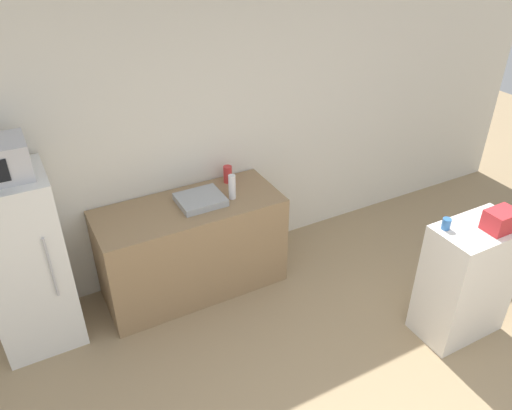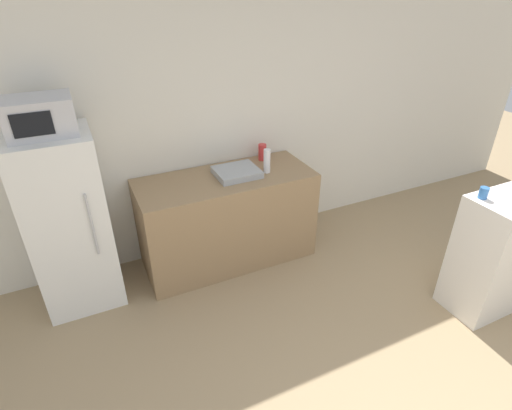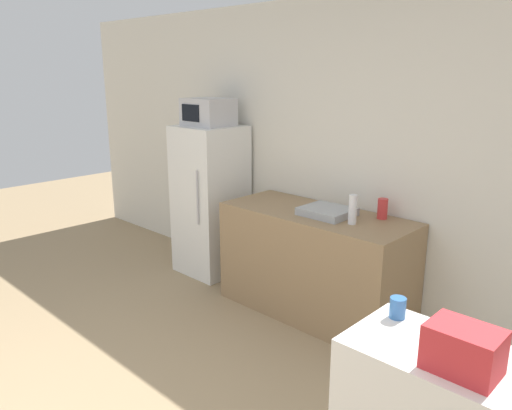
# 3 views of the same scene
# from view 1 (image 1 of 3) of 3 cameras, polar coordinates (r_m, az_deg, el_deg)

# --- Properties ---
(wall_back) EXTENTS (8.00, 0.06, 2.60)m
(wall_back) POSITION_cam_1_polar(r_m,az_deg,el_deg) (4.48, -7.23, 7.37)
(wall_back) COLOR silver
(wall_back) RESTS_ON ground_plane
(refrigerator) EXTENTS (0.60, 0.60, 1.49)m
(refrigerator) POSITION_cam_1_polar(r_m,az_deg,el_deg) (4.22, -24.88, -6.10)
(refrigerator) COLOR white
(refrigerator) RESTS_ON ground_plane
(counter) EXTENTS (1.62, 0.67, 0.89)m
(counter) POSITION_cam_1_polar(r_m,az_deg,el_deg) (4.54, -7.32, -4.83)
(counter) COLOR #937551
(counter) RESTS_ON ground_plane
(sink_basin) EXTENTS (0.39, 0.34, 0.06)m
(sink_basin) POSITION_cam_1_polar(r_m,az_deg,el_deg) (4.30, -6.37, 0.61)
(sink_basin) COLOR #9EA3A8
(sink_basin) RESTS_ON counter
(bottle_tall) EXTENTS (0.06, 0.06, 0.23)m
(bottle_tall) POSITION_cam_1_polar(r_m,az_deg,el_deg) (4.31, -2.75, 2.08)
(bottle_tall) COLOR silver
(bottle_tall) RESTS_ON counter
(bottle_short) EXTENTS (0.08, 0.08, 0.16)m
(bottle_short) POSITION_cam_1_polar(r_m,az_deg,el_deg) (4.58, -3.25, 3.53)
(bottle_short) COLOR red
(bottle_short) RESTS_ON counter
(shelf_cabinet) EXTENTS (0.69, 0.42, 1.03)m
(shelf_cabinet) POSITION_cam_1_polar(r_m,az_deg,el_deg) (4.38, 22.87, -7.93)
(shelf_cabinet) COLOR white
(shelf_cabinet) RESTS_ON ground_plane
(basket) EXTENTS (0.23, 0.17, 0.16)m
(basket) POSITION_cam_1_polar(r_m,az_deg,el_deg) (4.08, 26.18, -1.57)
(basket) COLOR red
(basket) RESTS_ON shelf_cabinet
(jar) EXTENTS (0.07, 0.07, 0.09)m
(jar) POSITION_cam_1_polar(r_m,az_deg,el_deg) (3.94, 20.92, -2.02)
(jar) COLOR #336BB2
(jar) RESTS_ON shelf_cabinet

